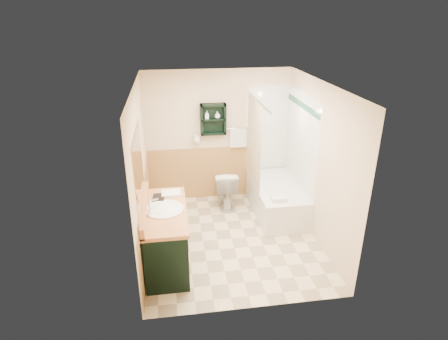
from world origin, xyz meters
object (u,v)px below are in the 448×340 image
vanity (166,237)px  bathtub (277,199)px  soap_bottle_b (217,116)px  soap_bottle_a (207,117)px  toilet (225,188)px  hair_dryer (196,139)px  vanity_book (152,191)px  wall_shelf (213,119)px

vanity → bathtub: bearing=31.1°
soap_bottle_b → soap_bottle_a: bearing=180.0°
soap_bottle_a → toilet: bearing=-48.7°
vanity → toilet: 1.88m
toilet → soap_bottle_b: size_ratio=5.83×
bathtub → soap_bottle_b: (-0.95, 0.70, 1.35)m
hair_dryer → vanity_book: size_ratio=1.01×
bathtub → toilet: bearing=155.5°
hair_dryer → vanity: 2.13m
hair_dryer → bathtub: bearing=-28.9°
soap_bottle_b → vanity: bearing=-117.5°
hair_dryer → bathtub: size_ratio=0.16×
wall_shelf → vanity_book: size_ratio=2.33×
wall_shelf → vanity: 2.35m
vanity → soap_bottle_a: (0.79, 1.86, 1.17)m
soap_bottle_b → vanity_book: bearing=-127.1°
vanity → soap_bottle_a: 2.33m
soap_bottle_a → soap_bottle_b: (0.18, 0.00, 0.02)m
hair_dryer → bathtub: (1.33, -0.73, -0.94)m
hair_dryer → toilet: (0.46, -0.34, -0.85)m
bathtub → soap_bottle_a: bearing=148.2°
soap_bottle_a → soap_bottle_b: soap_bottle_b is taller
vanity_book → bathtub: bearing=29.0°
bathtub → soap_bottle_a: 1.89m
wall_shelf → toilet: 1.25m
wall_shelf → hair_dryer: wall_shelf is taller
bathtub → toilet: (-0.86, 0.39, 0.09)m
vanity → soap_bottle_a: soap_bottle_a is taller
toilet → vanity_book: (-1.22, -1.19, 0.62)m
toilet → bathtub: bearing=157.5°
hair_dryer → bathtub: hair_dryer is taller
soap_bottle_a → soap_bottle_b: bearing=0.0°
hair_dryer → soap_bottle_a: 0.44m
hair_dryer → bathtub: 1.78m
soap_bottle_a → wall_shelf: bearing=2.6°
bathtub → vanity_book: 2.34m
hair_dryer → vanity: hair_dryer is taller
soap_bottle_b → wall_shelf: bearing=176.2°
bathtub → vanity_book: size_ratio=6.34×
toilet → soap_bottle_b: soap_bottle_b is taller
wall_shelf → bathtub: wall_shelf is taller
toilet → vanity_book: vanity_book is taller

